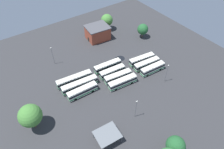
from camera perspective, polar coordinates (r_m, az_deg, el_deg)
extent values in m
plane|color=#333335|center=(83.19, 0.79, -0.72)|extent=(108.83, 108.83, 0.00)
cube|color=silver|center=(76.47, -8.34, -4.65)|extent=(11.73, 2.90, 2.94)
cube|color=beige|center=(75.33, -8.46, -3.88)|extent=(11.26, 2.69, 0.14)
cube|color=black|center=(76.12, -8.38, -4.42)|extent=(11.79, 2.94, 0.94)
cube|color=#2D8C4C|center=(77.09, -8.28, -5.05)|extent=(11.79, 2.94, 0.59)
cube|color=black|center=(77.60, -4.56, -2.64)|extent=(0.13, 2.04, 1.08)
cylinder|color=black|center=(79.02, -6.29, -3.67)|extent=(1.01, 0.34, 1.00)
cylinder|color=black|center=(77.64, -5.49, -4.73)|extent=(1.01, 0.34, 1.00)
cylinder|color=black|center=(77.40, -11.01, -5.79)|extent=(1.01, 0.34, 1.00)
cylinder|color=black|center=(75.98, -10.28, -6.91)|extent=(1.01, 0.34, 1.00)
cube|color=silver|center=(78.81, -9.09, -2.85)|extent=(14.34, 3.77, 2.94)
cube|color=beige|center=(77.70, -9.22, -2.08)|extent=(13.76, 3.52, 0.14)
cube|color=black|center=(78.47, -9.13, -2.62)|extent=(14.42, 3.81, 0.94)
cube|color=#2D8C4C|center=(79.41, -9.03, -3.26)|extent=(14.42, 3.81, 0.59)
cube|color=black|center=(80.10, -4.49, -0.75)|extent=(0.25, 2.03, 1.08)
cube|color=#47474C|center=(78.53, -10.13, -3.26)|extent=(1.13, 2.60, 2.82)
cylinder|color=black|center=(81.44, -6.48, -1.83)|extent=(1.02, 0.39, 1.00)
cylinder|color=black|center=(79.97, -5.79, -2.86)|extent=(1.02, 0.39, 1.00)
cylinder|color=black|center=(79.77, -12.20, -4.07)|extent=(1.02, 0.39, 1.00)
cylinder|color=black|center=(78.26, -11.61, -5.17)|extent=(1.02, 0.39, 1.00)
cube|color=silver|center=(81.19, -10.56, -1.34)|extent=(14.36, 3.97, 2.94)
cube|color=beige|center=(80.12, -10.70, -0.57)|extent=(13.77, 3.71, 0.14)
cube|color=black|center=(80.86, -10.60, -1.10)|extent=(14.43, 4.02, 0.94)
cube|color=#2D8C4C|center=(81.77, -10.49, -1.74)|extent=(14.43, 4.02, 0.59)
cube|color=black|center=(82.31, -6.04, 0.64)|extent=(0.28, 2.03, 1.08)
cube|color=#47474C|center=(80.94, -11.58, -1.71)|extent=(1.16, 2.61, 2.82)
cylinder|color=black|center=(83.72, -7.95, -0.42)|extent=(1.03, 0.40, 1.00)
cylinder|color=black|center=(82.18, -7.33, -1.40)|extent=(1.03, 0.40, 1.00)
cylinder|color=black|center=(82.25, -13.57, -2.50)|extent=(1.03, 0.40, 1.00)
cylinder|color=black|center=(80.69, -13.04, -3.54)|extent=(1.03, 0.40, 1.00)
cube|color=silver|center=(78.89, 2.99, -2.14)|extent=(11.90, 3.75, 2.94)
cube|color=beige|center=(77.78, 3.03, -1.36)|extent=(11.42, 3.50, 0.14)
cube|color=black|center=(78.55, 3.00, -1.90)|extent=(11.97, 3.79, 0.94)
cube|color=#2D8C4C|center=(79.49, 2.96, -2.54)|extent=(11.97, 3.79, 0.59)
cube|color=black|center=(80.87, 6.57, -0.40)|extent=(0.28, 2.03, 1.08)
cylinder|color=black|center=(81.87, 4.72, -1.35)|extent=(1.03, 0.41, 1.00)
cylinder|color=black|center=(80.60, 5.58, -2.37)|extent=(1.03, 0.41, 1.00)
cylinder|color=black|center=(79.21, 0.27, -3.16)|extent=(1.03, 0.41, 1.00)
cylinder|color=black|center=(77.88, 1.09, -4.25)|extent=(1.03, 0.41, 1.00)
cube|color=silver|center=(80.89, 1.68, -0.61)|extent=(11.55, 3.92, 2.94)
cube|color=beige|center=(79.81, 1.70, 0.17)|extent=(11.08, 3.67, 0.14)
cube|color=black|center=(80.56, 1.68, -0.37)|extent=(11.61, 3.97, 0.94)
cube|color=#2D8C4C|center=(81.48, 1.67, -1.01)|extent=(11.61, 3.97, 0.59)
cube|color=black|center=(82.67, 5.13, 0.97)|extent=(0.32, 2.03, 1.08)
cylinder|color=black|center=(83.77, 3.39, 0.06)|extent=(1.03, 0.43, 1.00)
cylinder|color=black|center=(82.41, 4.18, -0.92)|extent=(1.03, 0.43, 1.00)
cylinder|color=black|center=(81.34, -0.90, -1.54)|extent=(1.03, 0.43, 1.00)
cylinder|color=black|center=(79.94, -0.15, -2.59)|extent=(1.03, 0.43, 1.00)
cube|color=silver|center=(82.92, 0.12, 0.81)|extent=(11.04, 3.39, 2.94)
cube|color=beige|center=(81.87, 0.12, 1.58)|extent=(10.59, 3.16, 0.14)
cube|color=black|center=(82.60, 0.12, 1.04)|extent=(11.10, 3.43, 0.94)
cube|color=#2D8C4C|center=(83.49, 0.12, 0.40)|extent=(11.10, 3.43, 0.59)
cube|color=black|center=(84.68, 3.30, 2.36)|extent=(0.23, 2.03, 1.08)
cylinder|color=black|center=(85.78, 1.68, 1.43)|extent=(1.02, 0.38, 1.00)
cylinder|color=black|center=(84.39, 2.48, 0.51)|extent=(1.02, 0.38, 1.00)
cylinder|color=black|center=(83.36, -2.28, -0.16)|extent=(1.02, 0.38, 1.00)
cylinder|color=black|center=(81.93, -1.52, -1.13)|extent=(1.02, 0.38, 1.00)
cube|color=silver|center=(85.47, -1.22, 2.40)|extent=(12.06, 3.46, 2.94)
cube|color=beige|center=(84.45, -1.23, 3.18)|extent=(11.57, 3.22, 0.14)
cube|color=black|center=(85.15, -1.22, 2.64)|extent=(12.13, 3.50, 0.94)
cube|color=#2D8C4C|center=(86.02, -1.21, 2.00)|extent=(12.13, 3.50, 0.59)
cube|color=black|center=(87.39, 2.19, 4.00)|extent=(0.23, 2.03, 1.08)
cylinder|color=black|center=(88.42, 0.52, 3.03)|extent=(1.02, 0.38, 1.00)
cylinder|color=black|center=(86.97, 1.28, 2.17)|extent=(1.02, 0.38, 1.00)
cylinder|color=black|center=(85.85, -3.72, 1.38)|extent=(1.02, 0.38, 1.00)
cylinder|color=black|center=(84.35, -3.01, 0.47)|extent=(1.02, 0.38, 1.00)
cube|color=silver|center=(85.95, 11.37, 1.64)|extent=(11.24, 3.28, 2.94)
cube|color=beige|center=(84.94, 11.52, 2.40)|extent=(10.79, 3.05, 0.14)
cube|color=black|center=(85.64, 11.42, 1.87)|extent=(11.30, 3.32, 0.94)
cube|color=#2D8C4C|center=(86.50, 11.30, 1.24)|extent=(11.30, 3.32, 0.59)
cube|color=black|center=(88.70, 14.19, 3.14)|extent=(0.21, 2.03, 1.08)
cylinder|color=black|center=(89.26, 12.50, 2.23)|extent=(1.02, 0.37, 1.00)
cylinder|color=black|center=(88.12, 13.44, 1.37)|extent=(1.02, 0.37, 1.00)
cylinder|color=black|center=(85.62, 9.01, 0.67)|extent=(1.02, 0.37, 1.00)
cylinder|color=black|center=(84.43, 9.94, -0.25)|extent=(1.02, 0.37, 1.00)
cube|color=silver|center=(87.66, 9.78, 2.92)|extent=(11.94, 3.69, 2.94)
cube|color=beige|center=(86.66, 9.90, 3.68)|extent=(11.45, 3.45, 0.14)
cube|color=black|center=(87.35, 9.81, 3.15)|extent=(12.00, 3.74, 0.94)
cube|color=#2D8C4C|center=(88.20, 9.71, 2.52)|extent=(12.00, 3.74, 0.59)
cube|color=black|center=(90.42, 12.82, 4.36)|extent=(0.27, 2.03, 1.08)
cylinder|color=black|center=(91.00, 11.11, 3.46)|extent=(1.03, 0.40, 1.00)
cylinder|color=black|center=(89.75, 11.98, 2.62)|extent=(1.03, 0.40, 1.00)
cylinder|color=black|center=(87.38, 7.32, 1.98)|extent=(1.03, 0.40, 1.00)
cylinder|color=black|center=(86.08, 8.18, 1.08)|extent=(1.03, 0.40, 1.00)
cube|color=silver|center=(89.60, 8.41, 4.19)|extent=(11.91, 3.99, 2.94)
cube|color=beige|center=(88.62, 8.51, 4.95)|extent=(11.42, 3.73, 0.14)
cube|color=black|center=(89.30, 8.44, 4.42)|extent=(11.97, 4.03, 0.94)
cube|color=#2D8C4C|center=(90.12, 8.36, 3.79)|extent=(11.97, 4.03, 0.59)
cube|color=black|center=(92.19, 11.48, 5.51)|extent=(0.33, 2.03, 1.08)
cylinder|color=black|center=(92.86, 9.80, 4.65)|extent=(1.03, 0.43, 1.00)
cylinder|color=black|center=(91.52, 10.61, 3.83)|extent=(1.03, 0.43, 1.00)
cylinder|color=black|center=(89.45, 6.00, 3.32)|extent=(1.03, 0.43, 1.00)
cylinder|color=black|center=(88.06, 6.78, 2.45)|extent=(1.03, 0.43, 1.00)
cube|color=#99422D|center=(103.21, -4.07, 11.63)|extent=(11.21, 9.79, 6.43)
cube|color=#4C4C51|center=(101.42, -4.17, 13.24)|extent=(11.88, 10.37, 0.36)
cube|color=black|center=(102.68, -6.65, 9.81)|extent=(0.23, 1.80, 2.20)
cube|color=slate|center=(63.70, -1.33, -16.50)|extent=(7.85, 6.92, 0.20)
cylinder|color=#59595B|center=(67.30, 0.02, -14.07)|extent=(0.20, 0.20, 3.23)
cylinder|color=#59595B|center=(64.91, 2.76, -17.80)|extent=(0.20, 0.20, 3.23)
cylinder|color=#59595B|center=(65.81, -5.29, -16.59)|extent=(0.20, 0.20, 3.23)
cylinder|color=slate|center=(90.09, -16.31, 4.96)|extent=(0.16, 0.16, 8.46)
cube|color=silver|center=(87.48, -16.88, 7.18)|extent=(0.56, 0.28, 0.20)
cylinder|color=slate|center=(81.36, 15.07, 0.20)|extent=(0.16, 0.16, 8.37)
cube|color=silver|center=(78.49, 15.65, 2.48)|extent=(0.56, 0.28, 0.20)
cylinder|color=slate|center=(68.15, 6.70, -9.73)|extent=(0.16, 0.16, 8.14)
cube|color=silver|center=(64.77, 7.01, -7.53)|extent=(0.56, 0.28, 0.20)
cylinder|color=brown|center=(71.90, -21.03, -12.93)|extent=(0.44, 0.44, 3.42)
sphere|color=#478438|center=(68.11, -22.07, -10.70)|extent=(7.35, 7.35, 7.35)
sphere|color=#235B2D|center=(63.03, 17.48, -18.54)|extent=(5.57, 5.57, 5.57)
cylinder|color=brown|center=(106.02, 8.47, 10.90)|extent=(0.44, 0.44, 2.39)
sphere|color=#235B2D|center=(104.16, 8.67, 12.50)|extent=(5.40, 5.40, 5.40)
cylinder|color=brown|center=(111.09, -1.41, 13.27)|extent=(0.44, 0.44, 2.97)
sphere|color=#478438|center=(109.03, -1.45, 15.11)|extent=(6.14, 6.14, 6.14)
cylinder|color=black|center=(92.06, 2.41, 4.55)|extent=(3.90, 3.90, 0.01)
cylinder|color=black|center=(87.66, -3.67, 2.04)|extent=(4.17, 4.17, 0.01)
cylinder|color=black|center=(87.81, -2.16, 2.21)|extent=(1.46, 1.46, 0.01)
cylinder|color=black|center=(91.01, 5.59, 3.79)|extent=(2.67, 2.67, 0.01)
cylinder|color=black|center=(91.95, 1.53, 4.52)|extent=(2.30, 2.30, 0.01)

